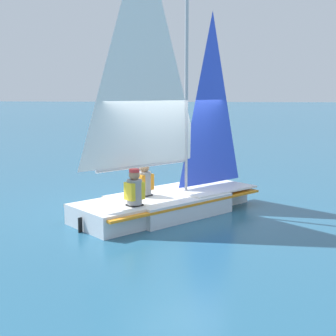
# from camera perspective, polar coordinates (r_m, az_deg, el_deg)

# --- Properties ---
(ground_plane) EXTENTS (260.00, 260.00, 0.00)m
(ground_plane) POSITION_cam_1_polar(r_m,az_deg,el_deg) (10.50, -0.00, -5.52)
(ground_plane) COLOR #235675
(sailboat_main) EXTENTS (4.30, 4.09, 6.09)m
(sailboat_main) POSITION_cam_1_polar(r_m,az_deg,el_deg) (10.28, -0.18, -0.84)
(sailboat_main) COLOR silver
(sailboat_main) RESTS_ON ground_plane
(sailor_helm) EXTENTS (0.43, 0.42, 1.16)m
(sailor_helm) POSITION_cam_1_polar(r_m,az_deg,el_deg) (10.27, -2.89, -2.25)
(sailor_helm) COLOR black
(sailor_helm) RESTS_ON ground_plane
(sailor_crew) EXTENTS (0.43, 0.42, 1.16)m
(sailor_crew) POSITION_cam_1_polar(r_m,az_deg,el_deg) (9.37, -4.10, -3.36)
(sailor_crew) COLOR black
(sailor_crew) RESTS_ON ground_plane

